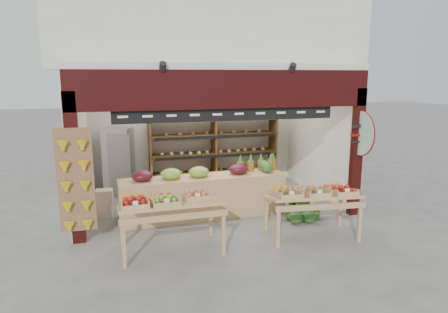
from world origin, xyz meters
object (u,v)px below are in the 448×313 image
back_shelving (214,140)px  watermelon_pile (301,210)px  refrigerator (119,161)px  cardboard_stack (115,206)px  mid_counter (203,194)px  display_table_right (312,194)px  display_table_left (163,203)px

back_shelving → watermelon_pile: bearing=-69.2°
refrigerator → cardboard_stack: 1.74m
back_shelving → cardboard_stack: back_shelving is taller
mid_counter → back_shelving: bearing=70.6°
refrigerator → watermelon_pile: size_ratio=2.14×
mid_counter → display_table_right: bearing=-43.1°
cardboard_stack → display_table_left: 2.21m
refrigerator → watermelon_pile: refrigerator is taller
mid_counter → display_table_right: size_ratio=2.04×
cardboard_stack → display_table_right: size_ratio=0.55×
cardboard_stack → display_table_right: (3.45, -2.06, 0.59)m
back_shelving → display_table_left: size_ratio=1.96×
back_shelving → display_table_left: back_shelving is taller
watermelon_pile → display_table_right: bearing=-105.0°
display_table_left → cardboard_stack: bearing=111.8°
cardboard_stack → mid_counter: size_ratio=0.27×
refrigerator → watermelon_pile: bearing=-21.9°
cardboard_stack → watermelon_pile: bearing=-18.4°
mid_counter → cardboard_stack: bearing=164.3°
back_shelving → display_table_left: 4.10m
display_table_left → watermelon_pile: display_table_left is taller
refrigerator → watermelon_pile: (3.54, -2.84, -0.63)m
mid_counter → display_table_right: mid_counter is taller
refrigerator → display_table_right: size_ratio=0.98×
cardboard_stack → watermelon_pile: cardboard_stack is taller
display_table_left → watermelon_pile: 3.05m
cardboard_stack → watermelon_pile: size_ratio=1.22×
refrigerator → cardboard_stack: refrigerator is taller
display_table_right → watermelon_pile: display_table_right is taller
refrigerator → display_table_left: (0.65, -3.59, 0.01)m
back_shelving → cardboard_stack: bearing=-146.3°
display_table_left → display_table_right: (2.66, -0.10, -0.04)m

